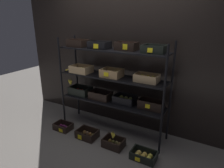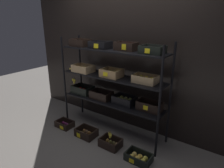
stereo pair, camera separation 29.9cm
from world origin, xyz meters
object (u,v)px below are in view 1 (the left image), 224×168
Objects in this scene: display_rack at (111,77)px; crate_ground_kiwi at (87,135)px; crate_ground_plum at (63,127)px; crate_ground_center_kiwi at (114,143)px; crate_ground_apple_gold at (144,156)px; banana_bunch_loose at (113,135)px.

crate_ground_kiwi is (-0.22, -0.40, -0.91)m from display_rack.
crate_ground_center_kiwi is (1.01, 0.01, 0.01)m from crate_ground_plum.
crate_ground_plum is at bearing -151.40° from display_rack.
crate_ground_kiwi is at bearing -119.35° from display_rack.
banana_bunch_loose reaches higher than crate_ground_apple_gold.
banana_bunch_loose is (0.26, -0.39, -0.78)m from display_rack.
display_rack reaches higher than banana_bunch_loose.
banana_bunch_loose is at bearing 175.81° from crate_ground_apple_gold.
display_rack is 5.44× the size of crate_ground_apple_gold.
crate_ground_kiwi is 2.79× the size of banana_bunch_loose.
display_rack reaches higher than crate_ground_apple_gold.
crate_ground_kiwi is at bearing 178.21° from crate_ground_apple_gold.
crate_ground_apple_gold is (0.49, -0.03, -0.01)m from crate_ground_center_kiwi.
crate_ground_center_kiwi is (0.27, -0.39, -0.91)m from display_rack.
display_rack is 1.25m from crate_ground_plum.
banana_bunch_loose is (0.48, 0.01, 0.14)m from crate_ground_kiwi.
crate_ground_kiwi is 0.49m from crate_ground_center_kiwi.
crate_ground_kiwi is 0.94× the size of crate_ground_apple_gold.
crate_ground_kiwi is at bearing 0.75° from crate_ground_plum.
display_rack is 0.91m from banana_bunch_loose.
crate_ground_plum is 0.92× the size of crate_ground_kiwi.
banana_bunch_loose is at bearing 0.74° from crate_ground_plum.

